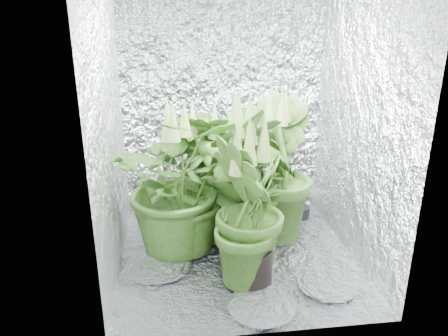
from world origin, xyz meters
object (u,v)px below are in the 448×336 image
object	(u,v)px
plant_a	(179,183)
plant_d	(207,179)
plant_c	(276,171)
circulation_fan	(297,198)
plant_b	(199,171)
plant_g	(250,215)
plant_f	(242,188)
plant_e	(243,183)

from	to	relation	value
plant_a	plant_d	bearing A→B (deg)	38.96
plant_c	circulation_fan	distance (m)	0.53
plant_d	plant_c	bearing A→B (deg)	-3.80
plant_c	plant_d	world-z (taller)	plant_c
circulation_fan	plant_c	bearing A→B (deg)	-108.80
plant_b	circulation_fan	distance (m)	0.84
plant_b	plant_g	distance (m)	0.98
plant_f	circulation_fan	bearing A→B (deg)	47.47
plant_a	circulation_fan	size ratio (longest dim) A/B	2.72
plant_f	plant_a	bearing A→B (deg)	155.15
plant_a	plant_g	world-z (taller)	plant_a
plant_g	circulation_fan	distance (m)	1.09
plant_d	plant_e	size ratio (longest dim) A/B	1.05
plant_b	plant_d	size ratio (longest dim) A/B	0.88
plant_a	plant_b	xyz separation A→B (m)	(0.16, 0.50, -0.10)
plant_c	plant_e	size ratio (longest dim) A/B	1.14
plant_b	plant_e	bearing A→B (deg)	-56.45
plant_b	plant_g	world-z (taller)	plant_g
plant_c	plant_f	distance (m)	0.44
plant_b	plant_e	xyz separation A→B (m)	(0.29, -0.43, 0.05)
plant_e	plant_f	bearing A→B (deg)	-102.10
plant_d	circulation_fan	bearing A→B (deg)	19.38
plant_a	plant_e	distance (m)	0.46
plant_e	plant_f	world-z (taller)	plant_f
plant_f	circulation_fan	world-z (taller)	plant_f
plant_g	plant_f	bearing A→B (deg)	90.83
circulation_fan	plant_b	bearing A→B (deg)	-162.71
plant_a	plant_d	world-z (taller)	plant_a
plant_e	circulation_fan	xyz separation A→B (m)	(0.51, 0.36, -0.30)
plant_b	plant_e	world-z (taller)	plant_e
plant_d	plant_e	distance (m)	0.26
plant_d	plant_g	world-z (taller)	plant_g
plant_c	circulation_fan	world-z (taller)	plant_c
plant_c	plant_d	bearing A→B (deg)	176.20
plant_e	plant_f	xyz separation A→B (m)	(-0.05, -0.25, 0.07)
circulation_fan	plant_f	bearing A→B (deg)	-110.08
plant_b	plant_c	distance (m)	0.66
plant_c	plant_d	distance (m)	0.50
plant_e	plant_a	bearing A→B (deg)	-171.17
plant_c	plant_g	distance (m)	0.65
plant_b	plant_f	xyz separation A→B (m)	(0.23, -0.69, 0.12)
plant_f	plant_g	distance (m)	0.27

